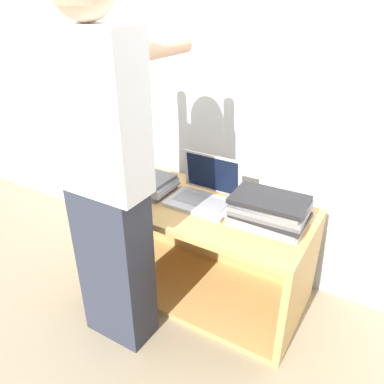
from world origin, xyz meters
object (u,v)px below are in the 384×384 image
at_px(laptop_stack_left, 142,182).
at_px(person, 107,181).
at_px(laptop_open, 204,193).
at_px(laptop_stack_right, 269,211).

distance_m(laptop_stack_left, person, 0.56).
distance_m(laptop_open, laptop_stack_left, 0.40).
xyz_separation_m(laptop_open, person, (-0.21, -0.52, 0.24)).
bearing_deg(laptop_stack_left, laptop_open, 7.01).
height_order(laptop_stack_right, person, person).
xyz_separation_m(laptop_open, laptop_stack_right, (0.39, -0.04, 0.03)).
bearing_deg(laptop_open, person, -112.26).
bearing_deg(laptop_open, laptop_stack_left, -172.99).
bearing_deg(person, laptop_stack_left, 111.08).
xyz_separation_m(laptop_stack_left, person, (0.18, -0.47, 0.25)).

